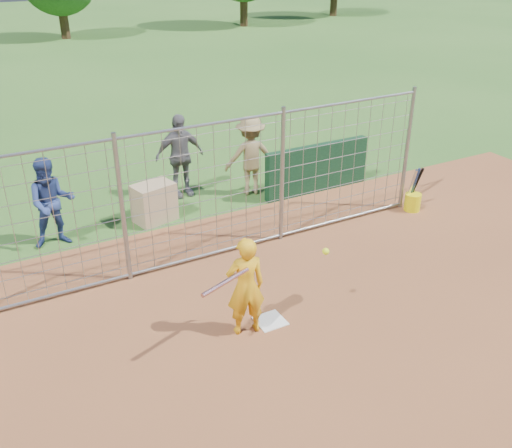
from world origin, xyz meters
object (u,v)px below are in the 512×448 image
bucket_with_bats (413,200)px  bystander_c (251,156)px  equipment_bin (154,203)px  bystander_b (180,156)px  bystander_a (52,203)px  batter (246,287)px

bucket_with_bats → bystander_c: bearing=136.4°
bystander_c → equipment_bin: (-2.38, -0.29, -0.49)m
bystander_c → equipment_bin: bystander_c is taller
bystander_b → bystander_c: 1.56m
bystander_a → batter: bearing=-59.7°
bystander_a → bucket_with_bats: bearing=-11.3°
bystander_a → bystander_c: (4.34, 0.38, 0.03)m
bystander_a → bystander_b: (2.92, 1.02, 0.07)m
bystander_a → bucket_with_bats: size_ratio=1.78×
bystander_a → bystander_c: bystander_c is taller
batter → equipment_bin: 4.16m
bucket_with_bats → batter: bearing=-158.5°
batter → bucket_with_bats: 5.44m
bystander_a → bystander_b: 3.10m
bystander_b → equipment_bin: size_ratio=2.33×
equipment_bin → bystander_b: bearing=31.0°
bystander_c → equipment_bin: 2.45m
batter → bystander_b: 5.19m
batter → bucket_with_bats: size_ratio=1.61×
batter → equipment_bin: bearing=-80.5°
batter → bystander_b: size_ratio=0.84×
equipment_bin → bucket_with_bats: (4.97, -2.16, -0.15)m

